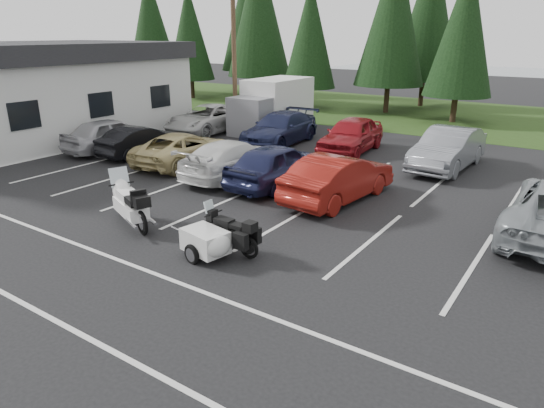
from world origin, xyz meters
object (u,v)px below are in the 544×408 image
at_px(building, 25,91).
at_px(touring_motorcycle, 130,200).
at_px(car_near_0, 111,134).
at_px(car_far_3, 448,149).
at_px(car_near_2, 183,148).
at_px(cargo_trailer, 205,244).
at_px(car_near_5, 339,178).
at_px(adventure_motorcycle, 228,229).
at_px(car_near_4, 277,164).
at_px(utility_pole, 234,46).
at_px(car_near_1, 141,141).
at_px(car_far_0, 208,119).
at_px(box_truck, 268,106).
at_px(car_far_2, 351,135).
at_px(car_near_3, 233,159).
at_px(car_far_1, 280,129).

bearing_deg(building, touring_motorcycle, -20.98).
bearing_deg(car_near_0, car_far_3, -156.47).
height_order(car_near_2, cargo_trailer, car_near_2).
xyz_separation_m(car_near_5, touring_motorcycle, (-4.03, -5.48, -0.00)).
bearing_deg(adventure_motorcycle, car_near_5, 87.54).
bearing_deg(car_near_4, car_near_0, -0.54).
height_order(utility_pole, car_near_4, utility_pole).
bearing_deg(car_near_1, car_near_0, 6.97).
height_order(car_far_0, cargo_trailer, car_far_0).
distance_m(car_near_2, car_far_0, 7.00).
relative_size(utility_pole, car_near_1, 2.19).
distance_m(box_truck, car_far_2, 6.53).
xyz_separation_m(box_truck, car_far_0, (-2.63, -2.23, -0.68)).
bearing_deg(car_near_2, car_far_2, -135.09).
bearing_deg(building, car_far_0, 40.37).
bearing_deg(car_far_2, touring_motorcycle, -100.62).
distance_m(car_near_0, cargo_trailer, 13.27).
distance_m(utility_pole, car_far_2, 9.17).
relative_size(car_near_5, adventure_motorcycle, 2.25).
bearing_deg(adventure_motorcycle, car_far_3, 80.86).
bearing_deg(adventure_motorcycle, car_near_3, 129.85).
relative_size(car_near_3, car_far_1, 0.93).
xyz_separation_m(car_near_0, car_near_1, (1.84, 0.19, -0.12)).
bearing_deg(adventure_motorcycle, cargo_trailer, -111.60).
bearing_deg(box_truck, car_near_0, -112.87).
relative_size(building, adventure_motorcycle, 7.31).
xyz_separation_m(car_near_5, car_far_0, (-11.50, 6.47, -0.02)).
bearing_deg(car_near_2, utility_pole, -73.24).
relative_size(cargo_trailer, adventure_motorcycle, 0.78).
bearing_deg(cargo_trailer, box_truck, 129.75).
relative_size(car_near_0, car_near_4, 1.00).
distance_m(car_near_1, car_near_4, 7.85).
bearing_deg(box_truck, building, -139.64).
height_order(box_truck, car_near_2, box_truck).
distance_m(car_near_5, car_far_0, 13.20).
distance_m(car_near_4, car_far_2, 6.40).
height_order(car_near_5, cargo_trailer, car_near_5).
height_order(building, touring_motorcycle, building).
xyz_separation_m(box_truck, car_near_0, (-3.48, -8.26, -0.65)).
relative_size(car_near_3, car_far_3, 0.99).
bearing_deg(car_far_1, car_far_2, 2.16).
bearing_deg(cargo_trailer, car_far_0, 141.62).
bearing_deg(car_near_3, car_far_0, -42.28).
height_order(car_near_1, car_far_0, car_far_0).
relative_size(car_far_1, adventure_motorcycle, 2.53).
bearing_deg(utility_pole, adventure_motorcycle, -52.44).
bearing_deg(utility_pole, car_near_5, -37.04).
bearing_deg(car_far_0, car_near_0, -98.98).
distance_m(car_near_1, cargo_trailer, 11.80).
bearing_deg(car_near_4, box_truck, -53.16).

